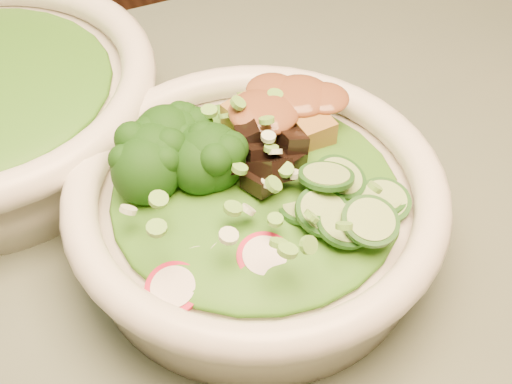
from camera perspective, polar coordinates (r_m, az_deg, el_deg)
name	(u,v)px	position (r m, az deg, el deg)	size (l,w,h in m)	color
dining_table	(355,328)	(0.66, 7.91, -10.73)	(1.20, 0.80, 0.75)	black
salad_bowl	(256,211)	(0.53, 0.00, -1.49)	(0.28, 0.28, 0.08)	silver
lettuce_bed	(256,191)	(0.51, 0.00, 0.08)	(0.21, 0.21, 0.02)	#266916
broccoli_florets	(168,160)	(0.52, -7.03, 2.56)	(0.08, 0.07, 0.05)	black
radish_slices	(233,262)	(0.47, -1.89, -5.60)	(0.11, 0.04, 0.02)	#AE0D2B
cucumber_slices	(350,199)	(0.50, 7.50, -0.56)	(0.07, 0.07, 0.04)	#A8CB71
mushroom_heap	(261,165)	(0.51, 0.38, 2.20)	(0.07, 0.07, 0.04)	black
tofu_cubes	(281,120)	(0.55, 1.99, 5.76)	(0.09, 0.06, 0.04)	olive
peanut_sauce	(281,107)	(0.54, 2.03, 6.83)	(0.07, 0.06, 0.02)	brown
scallion_garnish	(256,167)	(0.50, 0.00, 2.05)	(0.20, 0.20, 0.02)	#68AF3D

